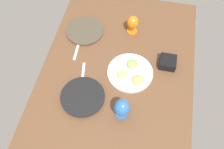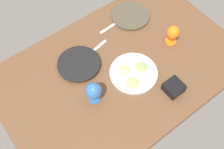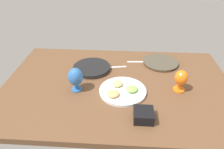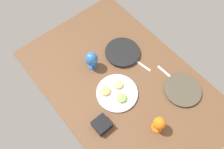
% 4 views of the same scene
% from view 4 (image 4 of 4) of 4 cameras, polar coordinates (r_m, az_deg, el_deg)
% --- Properties ---
extents(ground_plane, '(1.60, 1.04, 0.04)m').
position_cam_4_polar(ground_plane, '(1.81, 2.59, -2.42)').
color(ground_plane, brown).
extents(dinner_plate_left, '(0.29, 0.29, 0.03)m').
position_cam_4_polar(dinner_plate_left, '(1.91, 2.58, 5.47)').
color(dinner_plate_left, '#4C4C51').
rests_on(dinner_plate_left, ground_plane).
extents(dinner_plate_right, '(0.28, 0.28, 0.02)m').
position_cam_4_polar(dinner_plate_right, '(1.83, 17.06, -3.66)').
color(dinner_plate_right, beige).
rests_on(dinner_plate_right, ground_plane).
extents(fruit_platter, '(0.31, 0.31, 0.05)m').
position_cam_4_polar(fruit_platter, '(1.74, 1.16, -4.48)').
color(fruit_platter, silver).
rests_on(fruit_platter, ground_plane).
extents(hurricane_glass_orange, '(0.09, 0.09, 0.15)m').
position_cam_4_polar(hurricane_glass_orange, '(1.60, 11.54, -11.80)').
color(hurricane_glass_orange, orange).
rests_on(hurricane_glass_orange, ground_plane).
extents(hurricane_glass_blue, '(0.10, 0.10, 0.17)m').
position_cam_4_polar(hurricane_glass_blue, '(1.78, -5.09, 3.74)').
color(hurricane_glass_blue, '#2E67B2').
rests_on(hurricane_glass_blue, ground_plane).
extents(square_bowl_black, '(0.11, 0.11, 0.06)m').
position_cam_4_polar(square_bowl_black, '(1.63, -2.56, -12.21)').
color(square_bowl_black, black).
rests_on(square_bowl_black, ground_plane).
extents(fork_by_left_plate, '(0.18, 0.05, 0.01)m').
position_cam_4_polar(fork_by_left_plate, '(1.88, 7.25, 2.49)').
color(fork_by_left_plate, silver).
rests_on(fork_by_left_plate, ground_plane).
extents(fork_by_right_plate, '(0.18, 0.03, 0.01)m').
position_cam_4_polar(fork_by_right_plate, '(1.87, 13.29, 0.30)').
color(fork_by_right_plate, silver).
rests_on(fork_by_right_plate, ground_plane).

